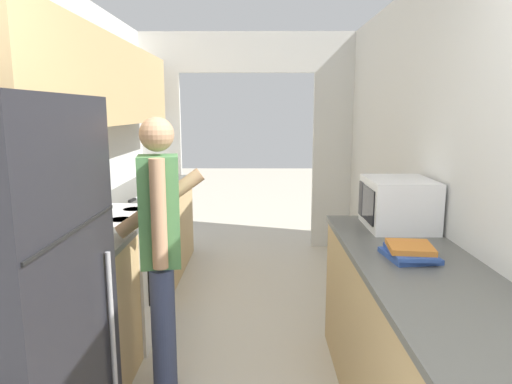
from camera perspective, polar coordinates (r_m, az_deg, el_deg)
name	(u,v)px	position (r m, az deg, el deg)	size (l,w,h in m)	color
wall_left	(52,133)	(3.21, -24.11, 6.72)	(0.38, 6.84, 2.50)	silver
wall_right	(459,179)	(2.77, 24.08, 1.51)	(0.06, 6.84, 2.50)	silver
wall_far_with_doorway	(247,127)	(5.37, -1.14, 8.09)	(2.85, 0.06, 2.50)	silver
counter_left	(133,252)	(4.02, -15.16, -7.19)	(0.62, 3.18, 0.90)	tan
counter_right	(417,351)	(2.52, 19.47, -18.22)	(0.62, 2.05, 0.90)	tan
range_oven	(114,273)	(3.53, -17.34, -9.65)	(0.66, 0.75, 1.04)	white
person	(161,254)	(2.56, -11.76, -7.64)	(0.52, 0.42, 1.59)	#384266
microwave	(398,203)	(2.98, 17.33, -1.36)	(0.40, 0.46, 0.31)	white
book_stack	(410,252)	(2.40, 18.68, -7.09)	(0.26, 0.30, 0.07)	#2D4C99
knife	(134,199)	(3.88, -14.98, -0.86)	(0.07, 0.33, 0.02)	#B7B7BC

